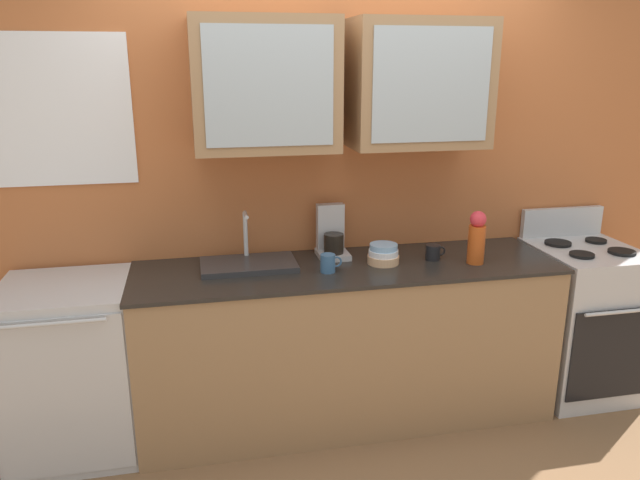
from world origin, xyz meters
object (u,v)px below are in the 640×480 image
(stove_range, at_px, (580,319))
(cup_near_bowls, at_px, (433,252))
(dishwasher, at_px, (73,369))
(vase, at_px, (477,238))
(bowl_stack, at_px, (383,254))
(coffee_maker, at_px, (332,237))
(cup_near_sink, at_px, (328,263))
(sink_faucet, at_px, (248,263))

(stove_range, bearing_deg, cup_near_bowls, 179.58)
(dishwasher, bearing_deg, vase, -2.56)
(bowl_stack, xyz_separation_m, coffee_maker, (-0.24, 0.19, 0.06))
(stove_range, height_order, dishwasher, stove_range)
(stove_range, bearing_deg, bowl_stack, 179.84)
(cup_near_sink, xyz_separation_m, dishwasher, (-1.32, 0.07, -0.50))
(cup_near_sink, bearing_deg, bowl_stack, 13.70)
(coffee_maker, bearing_deg, cup_near_sink, -106.61)
(vase, distance_m, cup_near_bowls, 0.25)
(stove_range, relative_size, cup_near_bowls, 9.43)
(cup_near_sink, relative_size, cup_near_bowls, 1.00)
(stove_range, relative_size, bowl_stack, 6.30)
(cup_near_bowls, height_order, dishwasher, cup_near_bowls)
(stove_range, height_order, sink_faucet, sink_faucet)
(vase, height_order, coffee_maker, vase)
(cup_near_sink, height_order, dishwasher, cup_near_sink)
(bowl_stack, xyz_separation_m, cup_near_bowls, (0.29, 0.00, -0.01))
(sink_faucet, bearing_deg, cup_near_sink, -22.27)
(stove_range, xyz_separation_m, sink_faucet, (-1.99, 0.09, 0.47))
(stove_range, distance_m, dishwasher, 2.91)
(cup_near_bowls, xyz_separation_m, dishwasher, (-1.94, -0.01, -0.49))
(vase, xyz_separation_m, cup_near_sink, (-0.82, 0.02, -0.10))
(stove_range, height_order, coffee_maker, coffee_maker)
(cup_near_sink, bearing_deg, vase, -1.72)
(sink_faucet, bearing_deg, vase, -8.81)
(sink_faucet, distance_m, coffee_maker, 0.50)
(dishwasher, bearing_deg, coffee_maker, 8.13)
(vase, height_order, cup_near_sink, vase)
(sink_faucet, distance_m, dishwasher, 1.04)
(cup_near_bowls, bearing_deg, sink_faucet, 175.41)
(sink_faucet, xyz_separation_m, bowl_stack, (0.72, -0.09, 0.03))
(cup_near_bowls, bearing_deg, cup_near_sink, -172.36)
(sink_faucet, relative_size, vase, 1.74)
(cup_near_sink, height_order, coffee_maker, coffee_maker)
(sink_faucet, height_order, vase, vase)
(sink_faucet, distance_m, cup_near_sink, 0.43)
(vase, bearing_deg, stove_range, 7.37)
(stove_range, relative_size, cup_near_sink, 9.43)
(vase, bearing_deg, coffee_maker, 158.08)
(bowl_stack, bearing_deg, sink_faucet, 173.30)
(bowl_stack, xyz_separation_m, dishwasher, (-1.65, -0.01, -0.50))
(dishwasher, height_order, coffee_maker, coffee_maker)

